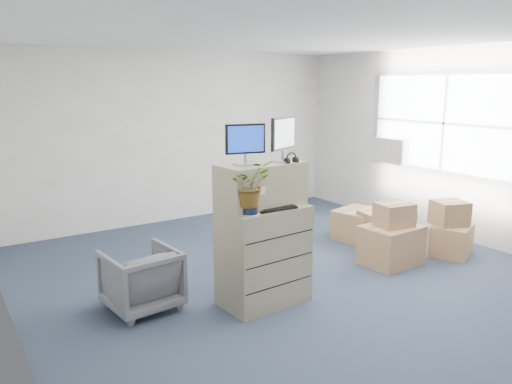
% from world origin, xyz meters
% --- Properties ---
extents(ground, '(7.00, 7.00, 0.00)m').
position_xyz_m(ground, '(0.00, 0.00, 0.00)').
color(ground, '#242D41').
rests_on(ground, ground).
extents(wall_back, '(6.00, 0.02, 2.80)m').
position_xyz_m(wall_back, '(0.00, 3.51, 1.40)').
color(wall_back, beige).
rests_on(wall_back, ground).
extents(wall_right, '(0.02, 7.00, 2.80)m').
position_xyz_m(wall_right, '(3.01, 0.00, 1.40)').
color(wall_right, beige).
rests_on(wall_right, ground).
extents(window, '(0.07, 2.72, 1.52)m').
position_xyz_m(window, '(2.96, 0.50, 1.70)').
color(window, gray).
rests_on(window, wall_right).
extents(ac_unit, '(0.24, 0.60, 0.40)m').
position_xyz_m(ac_unit, '(2.87, 1.40, 1.20)').
color(ac_unit, beige).
rests_on(ac_unit, wall_right).
extents(filing_cabinet_lower, '(0.93, 0.60, 1.04)m').
position_xyz_m(filing_cabinet_lower, '(-0.69, -0.06, 0.52)').
color(filing_cabinet_lower, tan).
rests_on(filing_cabinet_lower, ground).
extents(filing_cabinet_upper, '(0.92, 0.50, 0.45)m').
position_xyz_m(filing_cabinet_upper, '(-0.69, -0.01, 1.27)').
color(filing_cabinet_upper, tan).
rests_on(filing_cabinet_upper, filing_cabinet_lower).
extents(monitor_left, '(0.41, 0.20, 0.41)m').
position_xyz_m(monitor_left, '(-0.88, -0.03, 1.72)').
color(monitor_left, '#99999E').
rests_on(monitor_left, filing_cabinet_upper).
extents(monitor_right, '(0.43, 0.26, 0.46)m').
position_xyz_m(monitor_right, '(-0.43, -0.04, 1.75)').
color(monitor_right, '#99999E').
rests_on(monitor_right, filing_cabinet_upper).
extents(headphones, '(0.14, 0.02, 0.14)m').
position_xyz_m(headphones, '(-0.41, -0.16, 1.53)').
color(headphones, black).
rests_on(headphones, filing_cabinet_upper).
extents(keyboard, '(0.43, 0.20, 0.02)m').
position_xyz_m(keyboard, '(-0.64, -0.21, 1.05)').
color(keyboard, black).
rests_on(keyboard, filing_cabinet_lower).
extents(mouse, '(0.11, 0.08, 0.04)m').
position_xyz_m(mouse, '(-0.35, -0.18, 1.06)').
color(mouse, silver).
rests_on(mouse, filing_cabinet_lower).
extents(water_bottle, '(0.08, 0.08, 0.28)m').
position_xyz_m(water_bottle, '(-0.62, 0.00, 1.18)').
color(water_bottle, gray).
rests_on(water_bottle, filing_cabinet_lower).
extents(phone_dock, '(0.06, 0.05, 0.14)m').
position_xyz_m(phone_dock, '(-0.70, -0.00, 1.09)').
color(phone_dock, silver).
rests_on(phone_dock, filing_cabinet_lower).
extents(external_drive, '(0.19, 0.15, 0.06)m').
position_xyz_m(external_drive, '(-0.40, 0.05, 1.07)').
color(external_drive, black).
rests_on(external_drive, filing_cabinet_lower).
extents(tissue_box, '(0.26, 0.19, 0.09)m').
position_xyz_m(tissue_box, '(-0.34, 0.02, 1.14)').
color(tissue_box, '#3C84CC').
rests_on(tissue_box, external_drive).
extents(potted_plant, '(0.40, 0.44, 0.43)m').
position_xyz_m(potted_plant, '(-0.98, -0.24, 1.29)').
color(potted_plant, '#A1C09B').
rests_on(potted_plant, filing_cabinet_lower).
extents(office_chair, '(0.74, 0.70, 0.70)m').
position_xyz_m(office_chair, '(-1.82, 0.50, 0.35)').
color(office_chair, '#5D5D62').
rests_on(office_chair, ground).
extents(cardboard_boxes, '(1.67, 1.89, 0.80)m').
position_xyz_m(cardboard_boxes, '(1.74, 0.29, 0.28)').
color(cardboard_boxes, '#906845').
rests_on(cardboard_boxes, ground).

